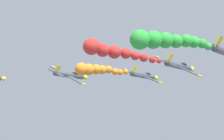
# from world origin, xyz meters

# --- Properties ---
(airplane_lead) EXTENTS (9.05, 10.35, 3.77)m
(airplane_lead) POSITION_xyz_m (-0.63, 12.95, 129.81)
(airplane_lead) COLOR #474C56
(smoke_trail_lead) EXTENTS (2.83, 14.71, 2.47)m
(smoke_trail_lead) POSITION_xyz_m (-1.38, -3.57, 129.42)
(smoke_trail_lead) COLOR orange
(airplane_left_inner) EXTENTS (8.71, 10.35, 4.60)m
(airplane_left_inner) POSITION_xyz_m (-12.67, 3.09, 129.76)
(airplane_left_inner) COLOR #474C56
(airplane_right_inner) EXTENTS (8.77, 10.35, 4.47)m
(airplane_right_inner) POSITION_xyz_m (12.27, 3.21, 129.89)
(airplane_right_inner) COLOR #474C56
(smoke_trail_right_inner) EXTENTS (3.90, 17.69, 2.43)m
(smoke_trail_right_inner) POSITION_xyz_m (10.80, -16.15, 130.05)
(smoke_trail_right_inner) COLOR red
(smoke_trail_right_outer) EXTENTS (4.41, 14.28, 2.69)m
(smoke_trail_right_outer) POSITION_xyz_m (24.03, -25.14, 128.86)
(smoke_trail_right_outer) COLOR green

